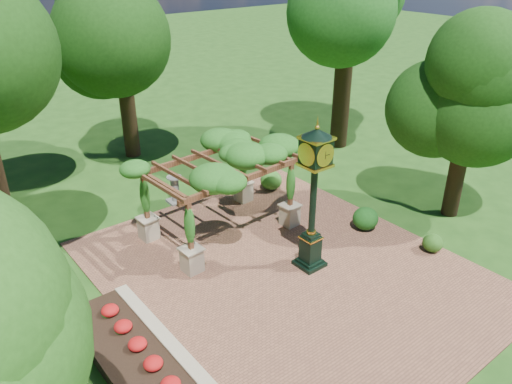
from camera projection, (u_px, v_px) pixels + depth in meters
ground at (308, 286)px, 14.97m from camera, size 120.00×120.00×0.00m
brick_plaza at (286, 271)px, 15.66m from camera, size 10.00×12.00×0.04m
border_wall at (164, 340)px, 12.66m from camera, size 0.35×5.00×0.40m
flower_bed at (131, 357)px, 12.17m from camera, size 1.50×5.00×0.36m
pedestal_clock at (314, 187)px, 14.68m from camera, size 0.92×0.92×4.67m
pergola at (219, 166)px, 16.65m from camera, size 5.15×3.40×3.14m
sundial at (175, 191)px, 19.62m from camera, size 0.64×0.64×1.13m
shrub_front at (433, 243)px, 16.51m from camera, size 0.76×0.76×0.60m
shrub_mid at (365, 218)px, 17.77m from camera, size 1.16×1.16×0.82m
shrub_back at (271, 180)px, 20.67m from camera, size 1.14×1.14×0.81m
tree_north at (120, 45)px, 21.98m from camera, size 4.85×4.85×7.63m
tree_east_near at (474, 86)px, 16.86m from camera, size 3.87×3.87×7.14m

